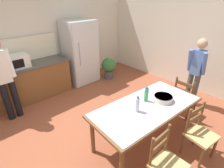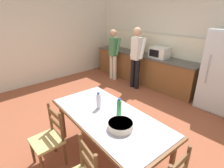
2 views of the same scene
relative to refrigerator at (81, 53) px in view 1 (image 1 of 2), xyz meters
name	(u,v)px [view 1 (image 1 of 2)]	position (x,y,z in m)	size (l,w,h in m)	color
ground_plane	(96,136)	(-1.22, -2.19, -0.90)	(8.32, 8.32, 0.00)	brown
wall_back	(28,37)	(-1.22, 0.47, 0.55)	(6.52, 0.12, 2.90)	silver
wall_right	(189,35)	(2.04, -2.19, 0.55)	(0.12, 5.20, 2.90)	silver
refrigerator	(81,53)	(0.00, 0.00, 0.00)	(0.87, 0.73, 1.81)	silver
microwave	(17,61)	(-1.72, 0.02, 0.15)	(0.50, 0.39, 0.30)	white
dining_table	(146,110)	(-0.64, -2.88, -0.21)	(2.00, 1.06, 0.77)	brown
bottle_near_centre	(137,105)	(-0.88, -2.86, -0.01)	(0.07, 0.07, 0.27)	silver
bottle_off_centre	(146,95)	(-0.53, -2.77, -0.01)	(0.07, 0.07, 0.27)	green
serving_bowl	(163,98)	(-0.30, -2.97, -0.08)	(0.32, 0.32, 0.09)	beige
chair_side_near_left	(166,163)	(-1.13, -3.59, -0.46)	(0.43, 0.41, 0.91)	brown
chair_side_near_right	(199,134)	(-0.25, -3.66, -0.46)	(0.48, 0.46, 0.91)	brown
chair_head_end	(184,97)	(0.62, -2.97, -0.46)	(0.41, 0.43, 0.91)	brown
person_at_counter	(4,76)	(-2.13, -0.50, 0.08)	(0.44, 0.30, 1.74)	black
person_by_table	(196,70)	(1.17, -2.88, 0.00)	(0.28, 0.40, 1.60)	#4C4C4C
potted_plant	(109,67)	(0.72, -0.43, -0.52)	(0.44, 0.44, 0.67)	#4C4C51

